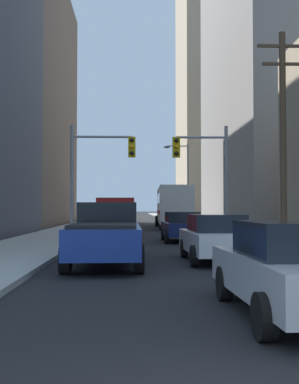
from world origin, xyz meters
name	(u,v)px	position (x,y,z in m)	size (l,w,h in m)	color
sidewalk_left	(93,222)	(-5.33, 50.00, 0.07)	(3.84, 160.00, 0.15)	#9E9E99
sidewalk_right	(188,222)	(5.33, 50.00, 0.07)	(3.84, 160.00, 0.15)	#9E9E99
city_bus	(173,205)	(2.54, 36.44, 1.93)	(2.88, 11.58, 3.40)	silver
pickup_truck_blue	(106,234)	(-1.66, 11.22, 0.93)	(2.20, 5.41, 1.90)	navy
cargo_van_red	(117,215)	(-1.79, 24.10, 1.29)	(2.16, 5.22, 2.26)	maroon
sedan_silver	(295,269)	(1.72, 4.39, 0.77)	(1.95, 4.25, 1.52)	#B7BABF
sedan_white	(216,238)	(1.80, 11.99, 0.77)	(1.95, 4.26, 1.52)	white
sedan_navy	(182,226)	(1.65, 20.95, 0.77)	(1.95, 4.25, 1.52)	#141E4C
sedan_maroon	(124,218)	(-1.72, 40.08, 0.77)	(1.95, 4.23, 1.52)	maroon
sedan_black	(124,216)	(-1.82, 48.86, 0.77)	(1.95, 4.25, 1.52)	black
traffic_signal_near_left	(99,163)	(-2.59, 21.20, 4.02)	(3.37, 0.44, 6.00)	gray
traffic_signal_near_right	(204,164)	(2.81, 21.20, 4.00)	(2.90, 0.44, 6.00)	gray
utility_pole_right	(283,133)	(5.71, 17.20, 5.00)	(2.20, 0.28, 9.46)	brown
street_lamp_right	(184,177)	(3.75, 39.08, 4.53)	(2.28, 0.32, 7.50)	gray
building_right_mid_block	(296,71)	(16.86, 46.85, 16.60)	(16.74, 27.96, 33.19)	gray
building_right_far_highrise	(233,50)	(19.34, 90.34, 33.63)	(21.26, 22.27, 67.26)	tan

